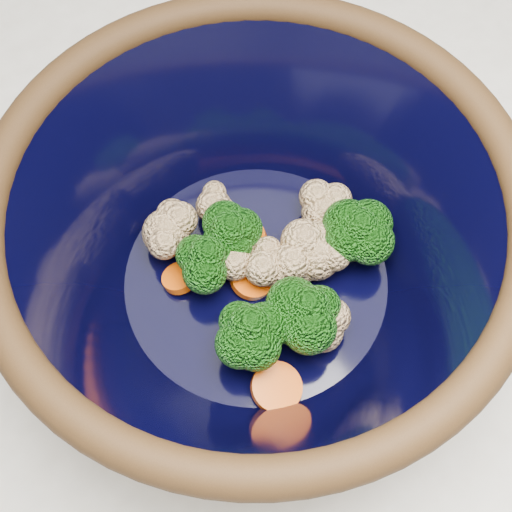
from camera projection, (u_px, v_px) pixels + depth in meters
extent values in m
plane|color=#9E7A54|center=(231.00, 494.00, 1.33)|extent=(3.00, 3.00, 0.00)
cube|color=beige|center=(220.00, 437.00, 0.93)|extent=(1.20, 1.20, 0.90)
cylinder|color=black|center=(256.00, 294.00, 0.52)|extent=(0.20, 0.20, 0.01)
torus|color=black|center=(256.00, 202.00, 0.41)|extent=(0.33, 0.33, 0.02)
cylinder|color=black|center=(256.00, 280.00, 0.50)|extent=(0.19, 0.19, 0.00)
cylinder|color=#608442|center=(355.00, 247.00, 0.50)|extent=(0.01, 0.01, 0.02)
ellipsoid|color=#1E6613|center=(359.00, 229.00, 0.48)|extent=(0.04, 0.04, 0.04)
cylinder|color=#608442|center=(305.00, 329.00, 0.47)|extent=(0.01, 0.01, 0.02)
ellipsoid|color=#1E6613|center=(307.00, 317.00, 0.45)|extent=(0.04, 0.04, 0.03)
cylinder|color=#608442|center=(209.00, 272.00, 0.49)|extent=(0.01, 0.01, 0.02)
ellipsoid|color=#1E6613|center=(207.00, 257.00, 0.47)|extent=(0.04, 0.04, 0.03)
cylinder|color=#608442|center=(305.00, 324.00, 0.47)|extent=(0.01, 0.01, 0.02)
ellipsoid|color=#1E6613|center=(307.00, 309.00, 0.45)|extent=(0.05, 0.05, 0.04)
cylinder|color=#608442|center=(250.00, 343.00, 0.47)|extent=(0.01, 0.01, 0.02)
ellipsoid|color=#1E6613|center=(250.00, 328.00, 0.44)|extent=(0.04, 0.04, 0.04)
cylinder|color=#608442|center=(230.00, 247.00, 0.50)|extent=(0.01, 0.01, 0.02)
ellipsoid|color=#1E6613|center=(229.00, 230.00, 0.48)|extent=(0.04, 0.04, 0.03)
sphere|color=beige|center=(323.00, 213.00, 0.51)|extent=(0.03, 0.03, 0.03)
sphere|color=beige|center=(233.00, 255.00, 0.49)|extent=(0.03, 0.03, 0.03)
sphere|color=beige|center=(316.00, 256.00, 0.49)|extent=(0.03, 0.03, 0.03)
sphere|color=beige|center=(166.00, 233.00, 0.50)|extent=(0.03, 0.03, 0.03)
sphere|color=beige|center=(276.00, 266.00, 0.49)|extent=(0.03, 0.03, 0.03)
sphere|color=beige|center=(322.00, 331.00, 0.47)|extent=(0.03, 0.03, 0.03)
sphere|color=beige|center=(214.00, 206.00, 0.51)|extent=(0.03, 0.03, 0.03)
sphere|color=beige|center=(305.00, 264.00, 0.49)|extent=(0.03, 0.03, 0.03)
cylinder|color=#F25D0A|center=(246.00, 239.00, 0.51)|extent=(0.03, 0.03, 0.01)
cylinder|color=#F25D0A|center=(180.00, 278.00, 0.49)|extent=(0.02, 0.02, 0.01)
cylinder|color=#F25D0A|center=(275.00, 268.00, 0.50)|extent=(0.03, 0.03, 0.01)
cylinder|color=#F25D0A|center=(277.00, 387.00, 0.46)|extent=(0.03, 0.03, 0.01)
cylinder|color=#F25D0A|center=(207.00, 268.00, 0.50)|extent=(0.03, 0.03, 0.01)
cylinder|color=#F25D0A|center=(252.00, 279.00, 0.49)|extent=(0.03, 0.03, 0.01)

